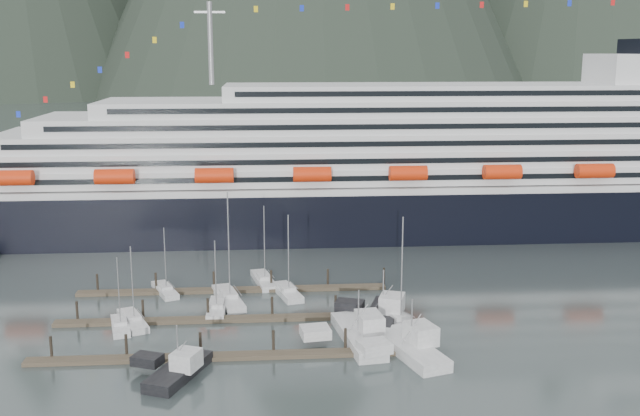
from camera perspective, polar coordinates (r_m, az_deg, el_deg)
The scene contains 17 objects.
ground at distance 103.34m, azimuth -4.19°, elevation -9.07°, with size 1600.00×1600.00×0.00m, color #424D4D.
cruise_ship at distance 156.35m, azimuth 6.76°, elevation 2.65°, with size 210.00×30.40×50.30m.
dock_near at distance 94.14m, azimuth -7.23°, elevation -11.09°, with size 48.18×2.28×3.20m.
dock_mid at distance 106.22m, azimuth -6.88°, elevation -8.36°, with size 48.18×2.28×3.20m.
dock_far at distance 118.49m, azimuth -6.61°, elevation -6.19°, with size 48.18×2.28×3.20m.
sailboat_a at distance 106.00m, azimuth -14.96°, elevation -8.69°, with size 4.00×8.03×10.57m.
sailboat_b at distance 107.39m, azimuth -14.08°, elevation -8.36°, with size 5.82×9.52×11.66m.
sailboat_c at distance 109.92m, azimuth -7.84°, elevation -7.63°, with size 2.65×9.18×11.26m.
sailboat_d at distance 113.87m, azimuth -6.99°, elevation -6.88°, with size 5.73×12.18×17.48m.
sailboat_e at distance 119.44m, azimuth -11.72°, elevation -6.18°, with size 5.29×8.77×10.97m.
sailboat_f at distance 116.01m, azimuth -2.53°, elevation -6.46°, with size 4.95×9.48×13.35m.
sailboat_g at distance 122.10m, azimuth -4.31°, elevation -5.54°, with size 4.47×10.42×13.44m.
sailboat_h at distance 104.36m, azimuth 5.86°, elevation -8.62°, with size 6.60×10.53×15.98m.
trawler_b at distance 89.78m, azimuth -10.80°, elevation -11.99°, with size 9.40×11.21×6.94m.
trawler_c at distance 98.30m, azimuth 2.83°, elevation -9.58°, with size 10.93×15.35×7.66m.
trawler_d at distance 94.73m, azimuth 6.87°, elevation -10.49°, with size 10.96×13.89×7.97m.
trawler_e at distance 105.61m, azimuth 4.73°, elevation -8.04°, with size 10.66×13.11×8.15m.
Camera 1 is at (0.26, -96.52, 36.93)m, focal length 42.00 mm.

